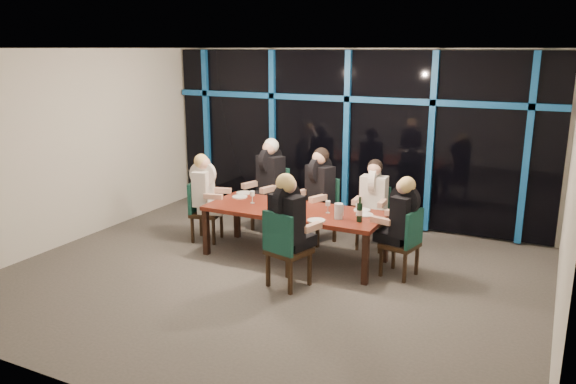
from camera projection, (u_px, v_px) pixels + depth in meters
name	position (u px, v px, depth m)	size (l,w,h in m)	color
room	(267.00, 128.00, 7.07)	(7.04, 7.00, 3.02)	#5A554F
window_wall	(348.00, 134.00, 9.73)	(6.86, 0.43, 2.94)	black
dining_table	(294.00, 214.00, 8.10)	(2.60, 1.00, 0.75)	maroon
chair_far_left	(273.00, 195.00, 9.45)	(0.62, 0.62, 1.07)	black
chair_far_mid	(322.00, 206.00, 8.89)	(0.62, 0.62, 1.03)	black
chair_far_right	(374.00, 214.00, 8.62)	(0.45, 0.45, 0.95)	black
chair_end_left	(201.00, 208.00, 8.92)	(0.53, 0.53, 0.96)	black
chair_end_right	(406.00, 240.00, 7.45)	(0.52, 0.52, 0.95)	black
chair_near_mid	(284.00, 246.00, 7.10)	(0.58, 0.58, 1.03)	black
diner_far_left	(269.00, 172.00, 9.28)	(0.63, 0.72, 1.04)	black
diner_far_mid	(318.00, 182.00, 8.73)	(0.63, 0.71, 1.00)	black
diner_far_right	(373.00, 191.00, 8.46)	(0.48, 0.59, 0.92)	silver
diner_end_left	(205.00, 185.00, 8.81)	(0.64, 0.54, 0.93)	silver
diner_end_right	(402.00, 212.00, 7.41)	(0.63, 0.52, 0.92)	black
diner_near_mid	(289.00, 214.00, 7.06)	(0.59, 0.69, 1.00)	black
plate_far_left	(244.00, 193.00, 8.95)	(0.24, 0.24, 0.01)	white
plate_far_mid	(292.00, 202.00, 8.42)	(0.24, 0.24, 0.01)	white
plate_far_right	(362.00, 210.00, 8.00)	(0.24, 0.24, 0.01)	white
plate_end_left	(240.00, 197.00, 8.72)	(0.24, 0.24, 0.01)	white
plate_end_right	(365.00, 215.00, 7.78)	(0.24, 0.24, 0.01)	white
plate_near_mid	(316.00, 220.00, 7.52)	(0.24, 0.24, 0.01)	white
wine_bottle	(359.00, 212.00, 7.46)	(0.08, 0.08, 0.34)	black
water_pitcher	(339.00, 211.00, 7.59)	(0.13, 0.12, 0.21)	silver
tea_light	(279.00, 209.00, 8.05)	(0.05, 0.05, 0.03)	#FFAA4C
wine_glass_a	(272.00, 202.00, 8.04)	(0.06, 0.06, 0.16)	silver
wine_glass_b	(301.00, 199.00, 8.16)	(0.06, 0.06, 0.16)	silver
wine_glass_c	(328.00, 204.00, 7.86)	(0.07, 0.07, 0.17)	silver
wine_glass_d	(252.00, 194.00, 8.36)	(0.07, 0.07, 0.19)	silver
wine_glass_e	(358.00, 207.00, 7.72)	(0.07, 0.07, 0.18)	silver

